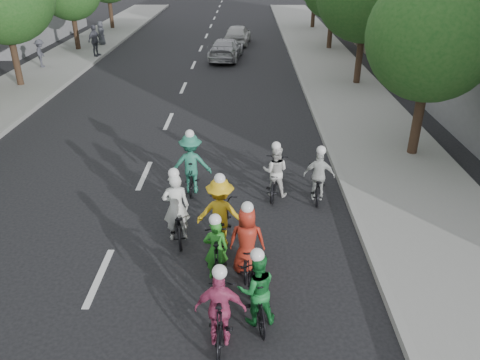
{
  "coord_description": "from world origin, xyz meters",
  "views": [
    {
      "loc": [
        3.16,
        -8.06,
        6.44
      ],
      "look_at": [
        3.02,
        2.74,
        1.0
      ],
      "focal_mm": 35.0,
      "sensor_mm": 36.0,
      "label": 1
    }
  ],
  "objects_px": {
    "cyclist_7": "(192,168)",
    "follow_car_lead": "(226,49)",
    "spectator_2": "(101,33)",
    "spectator_0": "(41,53)",
    "cyclist_5": "(216,253)",
    "cyclist_8": "(318,180)",
    "spectator_1": "(95,41)",
    "cyclist_0": "(177,215)",
    "cyclist_4": "(247,246)",
    "follow_car_trail": "(238,34)",
    "cyclist_2": "(221,219)",
    "cyclist_1": "(256,293)",
    "cyclist_3": "(221,313)",
    "cyclist_6": "(275,175)"
  },
  "relations": [
    {
      "from": "cyclist_0",
      "to": "follow_car_trail",
      "type": "distance_m",
      "value": 24.98
    },
    {
      "from": "cyclist_4",
      "to": "spectator_1",
      "type": "relative_size",
      "value": 0.92
    },
    {
      "from": "cyclist_7",
      "to": "cyclist_3",
      "type": "bearing_deg",
      "value": 99.6
    },
    {
      "from": "spectator_2",
      "to": "cyclist_1",
      "type": "bearing_deg",
      "value": -161.64
    },
    {
      "from": "cyclist_1",
      "to": "cyclist_7",
      "type": "bearing_deg",
      "value": -81.17
    },
    {
      "from": "cyclist_6",
      "to": "follow_car_lead",
      "type": "distance_m",
      "value": 17.78
    },
    {
      "from": "spectator_2",
      "to": "spectator_0",
      "type": "bearing_deg",
      "value": 164.69
    },
    {
      "from": "cyclist_3",
      "to": "cyclist_8",
      "type": "bearing_deg",
      "value": -112.98
    },
    {
      "from": "spectator_0",
      "to": "follow_car_lead",
      "type": "bearing_deg",
      "value": -87.91
    },
    {
      "from": "cyclist_2",
      "to": "cyclist_7",
      "type": "xyz_separation_m",
      "value": [
        -0.97,
        2.71,
        0.05
      ]
    },
    {
      "from": "cyclist_6",
      "to": "spectator_1",
      "type": "bearing_deg",
      "value": -50.51
    },
    {
      "from": "cyclist_0",
      "to": "cyclist_7",
      "type": "distance_m",
      "value": 2.43
    },
    {
      "from": "cyclist_0",
      "to": "spectator_2",
      "type": "xyz_separation_m",
      "value": [
        -8.54,
        24.02,
        0.33
      ]
    },
    {
      "from": "cyclist_2",
      "to": "cyclist_4",
      "type": "xyz_separation_m",
      "value": [
        0.62,
        -0.98,
        -0.09
      ]
    },
    {
      "from": "cyclist_6",
      "to": "spectator_0",
      "type": "relative_size",
      "value": 1.25
    },
    {
      "from": "cyclist_0",
      "to": "follow_car_trail",
      "type": "xyz_separation_m",
      "value": [
        1.02,
        24.96,
        0.09
      ]
    },
    {
      "from": "cyclist_4",
      "to": "cyclist_5",
      "type": "relative_size",
      "value": 1.02
    },
    {
      "from": "cyclist_3",
      "to": "spectator_0",
      "type": "height_order",
      "value": "cyclist_3"
    },
    {
      "from": "cyclist_4",
      "to": "cyclist_5",
      "type": "distance_m",
      "value": 0.69
    },
    {
      "from": "cyclist_2",
      "to": "cyclist_3",
      "type": "height_order",
      "value": "cyclist_2"
    },
    {
      "from": "cyclist_1",
      "to": "cyclist_6",
      "type": "bearing_deg",
      "value": -106.85
    },
    {
      "from": "cyclist_3",
      "to": "follow_car_trail",
      "type": "bearing_deg",
      "value": -87.99
    },
    {
      "from": "cyclist_7",
      "to": "cyclist_2",
      "type": "bearing_deg",
      "value": 108.28
    },
    {
      "from": "cyclist_8",
      "to": "spectator_1",
      "type": "xyz_separation_m",
      "value": [
        -11.5,
        18.09,
        0.54
      ]
    },
    {
      "from": "cyclist_3",
      "to": "cyclist_5",
      "type": "xyz_separation_m",
      "value": [
        -0.19,
        1.87,
        -0.06
      ]
    },
    {
      "from": "cyclist_8",
      "to": "cyclist_7",
      "type": "bearing_deg",
      "value": 2.44
    },
    {
      "from": "cyclist_8",
      "to": "spectator_2",
      "type": "distance_m",
      "value": 25.16
    },
    {
      "from": "cyclist_5",
      "to": "spectator_0",
      "type": "xyz_separation_m",
      "value": [
        -11.09,
        18.65,
        0.35
      ]
    },
    {
      "from": "cyclist_8",
      "to": "follow_car_lead",
      "type": "xyz_separation_m",
      "value": [
        -3.31,
        17.89,
        0.09
      ]
    },
    {
      "from": "follow_car_trail",
      "to": "spectator_2",
      "type": "height_order",
      "value": "spectator_2"
    },
    {
      "from": "cyclist_7",
      "to": "follow_car_lead",
      "type": "distance_m",
      "value": 17.51
    },
    {
      "from": "cyclist_1",
      "to": "follow_car_lead",
      "type": "height_order",
      "value": "cyclist_1"
    },
    {
      "from": "cyclist_2",
      "to": "cyclist_7",
      "type": "relative_size",
      "value": 1.03
    },
    {
      "from": "cyclist_7",
      "to": "cyclist_8",
      "type": "relative_size",
      "value": 1.12
    },
    {
      "from": "cyclist_2",
      "to": "cyclist_4",
      "type": "bearing_deg",
      "value": 127.25
    },
    {
      "from": "cyclist_6",
      "to": "spectator_1",
      "type": "xyz_separation_m",
      "value": [
        -10.3,
        17.86,
        0.51
      ]
    },
    {
      "from": "cyclist_8",
      "to": "spectator_0",
      "type": "height_order",
      "value": "spectator_0"
    },
    {
      "from": "cyclist_3",
      "to": "spectator_1",
      "type": "distance_m",
      "value": 25.16
    },
    {
      "from": "cyclist_5",
      "to": "cyclist_8",
      "type": "bearing_deg",
      "value": -131.15
    },
    {
      "from": "cyclist_0",
      "to": "spectator_1",
      "type": "xyz_separation_m",
      "value": [
        -7.81,
        20.12,
        0.49
      ]
    },
    {
      "from": "cyclist_2",
      "to": "follow_car_trail",
      "type": "height_order",
      "value": "cyclist_2"
    },
    {
      "from": "cyclist_5",
      "to": "spectator_0",
      "type": "bearing_deg",
      "value": -63.35
    },
    {
      "from": "spectator_1",
      "to": "spectator_2",
      "type": "height_order",
      "value": "spectator_1"
    },
    {
      "from": "cyclist_3",
      "to": "spectator_2",
      "type": "height_order",
      "value": "spectator_2"
    },
    {
      "from": "cyclist_2",
      "to": "cyclist_1",
      "type": "bearing_deg",
      "value": 112.62
    },
    {
      "from": "cyclist_3",
      "to": "follow_car_trail",
      "type": "relative_size",
      "value": 0.42
    },
    {
      "from": "cyclist_6",
      "to": "cyclist_7",
      "type": "distance_m",
      "value": 2.4
    },
    {
      "from": "cyclist_5",
      "to": "cyclist_7",
      "type": "relative_size",
      "value": 0.89
    },
    {
      "from": "cyclist_7",
      "to": "cyclist_0",
      "type": "bearing_deg",
      "value": 86.23
    },
    {
      "from": "cyclist_4",
      "to": "follow_car_trail",
      "type": "xyz_separation_m",
      "value": [
        -0.67,
        26.23,
        0.09
      ]
    }
  ]
}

